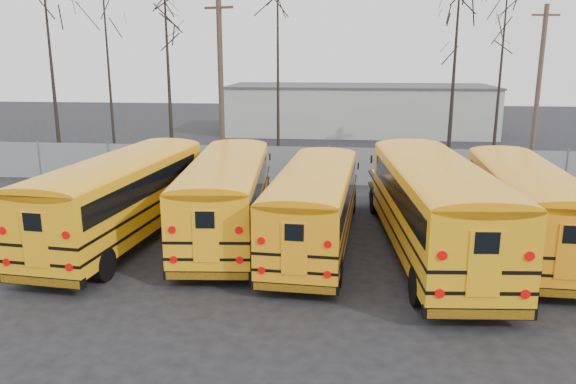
# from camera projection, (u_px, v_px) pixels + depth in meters

# --- Properties ---
(ground) EXTENTS (120.00, 120.00, 0.00)m
(ground) POSITION_uv_depth(u_px,v_px,m) (317.00, 268.00, 18.17)
(ground) COLOR black
(ground) RESTS_ON ground
(fence) EXTENTS (40.00, 0.04, 2.00)m
(fence) POSITION_uv_depth(u_px,v_px,m) (329.00, 166.00, 29.52)
(fence) COLOR gray
(fence) RESTS_ON ground
(distant_building) EXTENTS (22.00, 8.00, 4.00)m
(distant_building) POSITION_uv_depth(u_px,v_px,m) (359.00, 110.00, 48.40)
(distant_building) COLOR #ADACA8
(distant_building) RESTS_ON ground
(bus_a) EXTENTS (3.80, 11.74, 3.23)m
(bus_a) POSITION_uv_depth(u_px,v_px,m) (123.00, 191.00, 20.44)
(bus_a) COLOR black
(bus_a) RESTS_ON ground
(bus_b) EXTENTS (3.47, 11.33, 3.13)m
(bus_b) POSITION_uv_depth(u_px,v_px,m) (227.00, 190.00, 20.83)
(bus_b) COLOR black
(bus_b) RESTS_ON ground
(bus_c) EXTENTS (3.13, 10.80, 2.99)m
(bus_c) POSITION_uv_depth(u_px,v_px,m) (315.00, 200.00, 19.75)
(bus_c) COLOR black
(bus_c) RESTS_ON ground
(bus_d) EXTENTS (3.74, 12.34, 3.41)m
(bus_d) POSITION_uv_depth(u_px,v_px,m) (434.00, 200.00, 18.75)
(bus_d) COLOR black
(bus_d) RESTS_ON ground
(bus_e) EXTENTS (3.03, 11.10, 3.08)m
(bus_e) POSITION_uv_depth(u_px,v_px,m) (524.00, 200.00, 19.51)
(bus_e) COLOR black
(bus_e) RESTS_ON ground
(utility_pole_left) EXTENTS (1.71, 0.65, 9.84)m
(utility_pole_left) POSITION_uv_depth(u_px,v_px,m) (221.00, 84.00, 31.59)
(utility_pole_left) COLOR #443626
(utility_pole_left) RESTS_ON ground
(utility_pole_right) EXTENTS (1.73, 0.32, 9.70)m
(utility_pole_right) POSITION_uv_depth(u_px,v_px,m) (539.00, 82.00, 35.34)
(utility_pole_right) COLOR brown
(utility_pole_right) RESTS_ON ground
(tree_0) EXTENTS (0.26, 0.26, 12.40)m
(tree_0) POSITION_uv_depth(u_px,v_px,m) (51.00, 63.00, 35.09)
(tree_0) COLOR black
(tree_0) RESTS_ON ground
(tree_1) EXTENTS (0.26, 0.26, 12.34)m
(tree_1) POSITION_uv_depth(u_px,v_px,m) (108.00, 64.00, 32.56)
(tree_1) COLOR black
(tree_1) RESTS_ON ground
(tree_2) EXTENTS (0.26, 0.26, 11.38)m
(tree_2) POSITION_uv_depth(u_px,v_px,m) (168.00, 71.00, 34.58)
(tree_2) COLOR black
(tree_2) RESTS_ON ground
(tree_3) EXTENTS (0.26, 0.26, 12.93)m
(tree_3) POSITION_uv_depth(u_px,v_px,m) (278.00, 59.00, 30.82)
(tree_3) COLOR black
(tree_3) RESTS_ON ground
(tree_4) EXTENTS (0.26, 0.26, 11.00)m
(tree_4) POSITION_uv_depth(u_px,v_px,m) (454.00, 75.00, 33.26)
(tree_4) COLOR black
(tree_4) RESTS_ON ground
(tree_5) EXTENTS (0.26, 0.26, 10.71)m
(tree_5) POSITION_uv_depth(u_px,v_px,m) (500.00, 78.00, 32.31)
(tree_5) COLOR black
(tree_5) RESTS_ON ground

